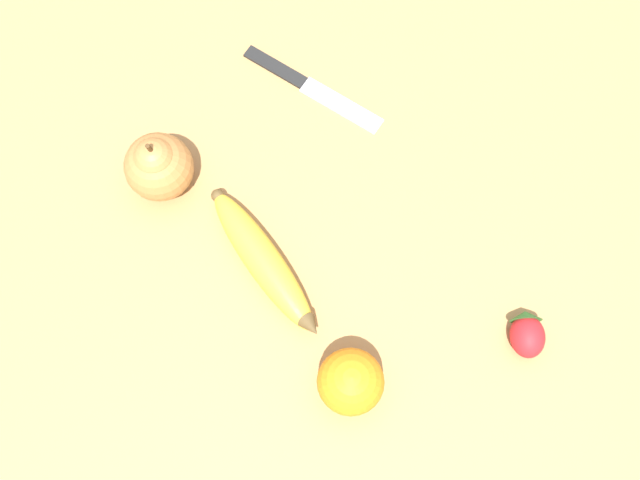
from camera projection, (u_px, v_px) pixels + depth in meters
name	position (u px, v px, depth m)	size (l,w,h in m)	color
ground_plane	(392.00, 201.00, 0.85)	(3.00, 3.00, 0.00)	#A87A47
banana	(264.00, 261.00, 0.81)	(0.19, 0.11, 0.04)	gold
orange	(351.00, 382.00, 0.75)	(0.07, 0.07, 0.07)	orange
pear	(158.00, 166.00, 0.82)	(0.08, 0.08, 0.09)	#B2753D
strawberry	(527.00, 333.00, 0.78)	(0.06, 0.06, 0.04)	red
paring_knife	(307.00, 85.00, 0.89)	(0.19, 0.03, 0.01)	silver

